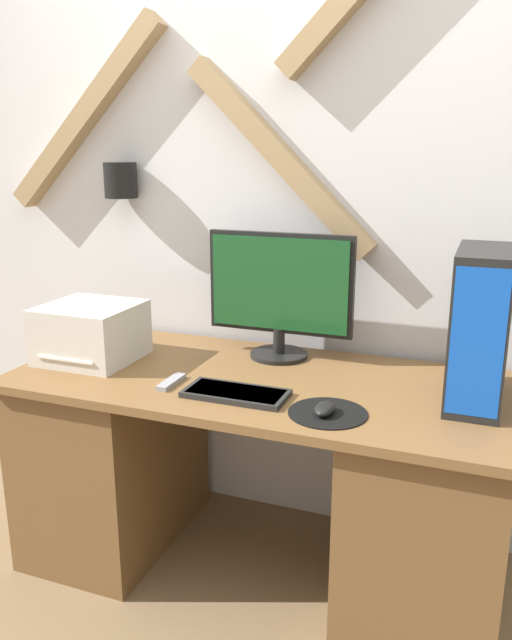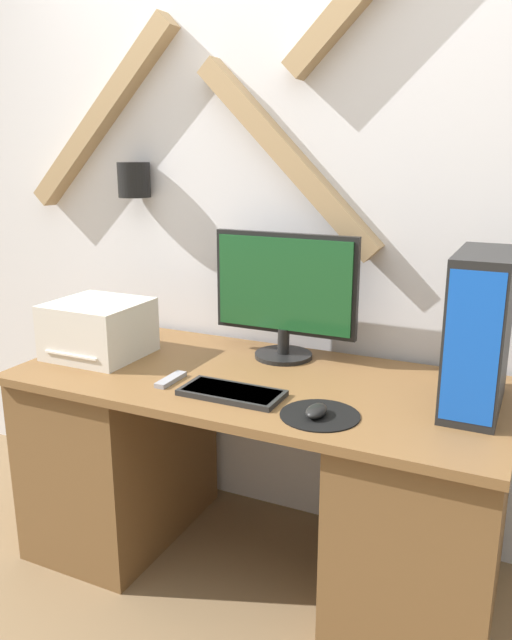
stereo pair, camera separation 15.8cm
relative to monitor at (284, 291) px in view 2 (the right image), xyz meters
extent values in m
plane|color=brown|center=(0.00, -0.63, -1.01)|extent=(12.00, 12.00, 0.00)
cube|color=silver|center=(0.00, 0.20, 0.34)|extent=(6.40, 0.05, 2.70)
cube|color=#9E7F56|center=(-0.04, 0.13, 0.48)|extent=(0.73, 0.08, 0.73)
cube|color=#9E7F56|center=(-0.90, 0.13, 0.64)|extent=(0.76, 0.08, 0.76)
cylinder|color=black|center=(-0.72, 0.10, 0.38)|extent=(0.14, 0.14, 0.14)
cube|color=brown|center=(0.00, -0.24, -0.27)|extent=(1.69, 0.77, 0.03)
cube|color=brown|center=(-0.60, -0.24, -0.65)|extent=(0.47, 0.71, 0.72)
cube|color=brown|center=(0.60, -0.24, -0.65)|extent=(0.47, 0.71, 0.72)
cylinder|color=black|center=(0.00, 0.00, -0.25)|extent=(0.22, 0.22, 0.02)
cylinder|color=black|center=(0.00, 0.00, -0.19)|extent=(0.04, 0.04, 0.10)
cube|color=black|center=(0.00, 0.01, 0.03)|extent=(0.55, 0.03, 0.37)
cube|color=#194C23|center=(0.00, -0.01, 0.03)|extent=(0.52, 0.01, 0.34)
cube|color=black|center=(0.00, -0.43, -0.25)|extent=(0.33, 0.15, 0.02)
cube|color=#424242|center=(0.00, -0.43, -0.24)|extent=(0.30, 0.13, 0.01)
cylinder|color=black|center=(0.31, -0.46, -0.25)|extent=(0.24, 0.24, 0.00)
ellipsoid|color=black|center=(0.30, -0.47, -0.24)|extent=(0.06, 0.10, 0.03)
cube|color=black|center=(0.71, -0.19, -0.02)|extent=(0.16, 0.38, 0.48)
cube|color=blue|center=(0.71, -0.38, -0.02)|extent=(0.14, 0.01, 0.43)
cube|color=beige|center=(-0.64, -0.28, -0.15)|extent=(0.33, 0.32, 0.21)
cube|color=white|center=(-0.64, -0.37, -0.21)|extent=(0.23, 0.14, 0.01)
cube|color=gray|center=(-0.24, -0.41, -0.25)|extent=(0.04, 0.15, 0.02)
camera|label=1|loc=(0.72, -2.14, 0.50)|focal=35.00mm
camera|label=2|loc=(0.87, -2.08, 0.50)|focal=35.00mm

